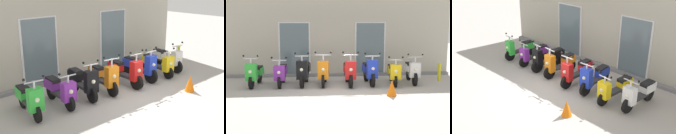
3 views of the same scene
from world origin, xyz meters
The scene contains 11 objects.
ground_plane centered at (0.00, 0.00, 0.00)m, with size 40.00×40.00×0.00m, color #A8A39E.
storefront_facade centered at (0.00, 3.25, 1.61)m, with size 10.21×0.50×3.33m.
scooter_green centered at (-2.98, 1.30, 0.47)m, with size 0.56×1.51×1.20m.
scooter_purple centered at (-2.03, 1.31, 0.46)m, with size 0.57×1.51×1.13m.
scooter_black centered at (-1.20, 1.33, 0.50)m, with size 0.58×1.63×1.28m.
scooter_orange centered at (-0.46, 1.24, 0.51)m, with size 0.61×1.54×1.31m.
scooter_red centered at (0.46, 1.18, 0.49)m, with size 0.60×1.62×1.31m.
scooter_blue centered at (1.24, 1.23, 0.50)m, with size 0.59×1.59×1.25m.
scooter_yellow centered at (2.14, 1.17, 0.45)m, with size 0.59×1.59×1.12m.
scooter_white centered at (2.91, 1.35, 0.47)m, with size 0.59×1.60×1.19m.
traffic_cone centered at (1.62, -0.58, 0.26)m, with size 0.32×0.32×0.52m, color orange.
Camera 3 is at (6.43, -5.81, 4.87)m, focal length 45.12 mm.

